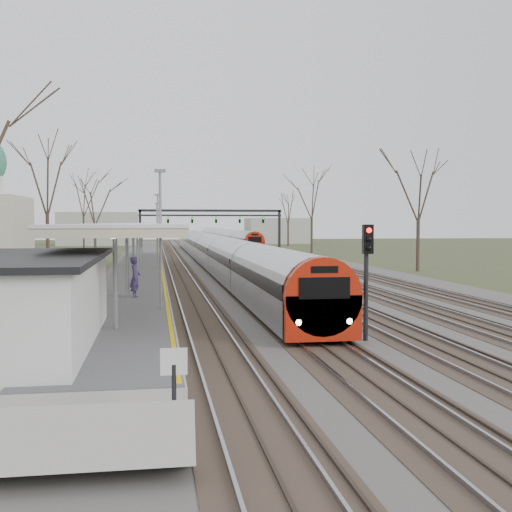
{
  "coord_description": "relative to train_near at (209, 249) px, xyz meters",
  "views": [
    {
      "loc": [
        -7.89,
        -9.14,
        4.17
      ],
      "look_at": [
        -1.45,
        31.68,
        2.0
      ],
      "focal_mm": 45.0,
      "sensor_mm": 36.0,
      "label": 1
    }
  ],
  "objects": [
    {
      "name": "platform",
      "position": [
        -6.55,
        -18.26,
        -0.98
      ],
      "size": [
        3.5,
        69.0,
        1.0
      ],
      "primitive_type": "cube",
      "color": "#9E9B93",
      "rests_on": "ground"
    },
    {
      "name": "canopy",
      "position": [
        -6.55,
        -22.77,
        2.45
      ],
      "size": [
        4.1,
        50.0,
        3.11
      ],
      "color": "slate",
      "rests_on": "platform"
    },
    {
      "name": "passenger",
      "position": [
        -6.22,
        -37.7,
        0.39
      ],
      "size": [
        0.52,
        0.7,
        1.74
      ],
      "primitive_type": "imported",
      "rotation": [
        0.0,
        0.0,
        1.39
      ],
      "color": "#3E305D",
      "rests_on": "platform"
    },
    {
      "name": "train_near",
      "position": [
        0.0,
        0.0,
        0.0
      ],
      "size": [
        2.62,
        90.21,
        3.05
      ],
      "color": "#B0B3BB",
      "rests_on": "ground"
    },
    {
      "name": "signal_post",
      "position": [
        1.75,
        -43.93,
        1.25
      ],
      "size": [
        0.35,
        0.45,
        4.1
      ],
      "color": "black",
      "rests_on": "ground"
    },
    {
      "name": "train_far",
      "position": [
        7.0,
        51.87,
        0.0
      ],
      "size": [
        2.62,
        75.21,
        3.05
      ],
      "color": "#B0B3BB",
      "rests_on": "ground"
    },
    {
      "name": "signal_gantry",
      "position": [
        2.79,
        29.23,
        3.43
      ],
      "size": [
        21.0,
        0.59,
        6.08
      ],
      "color": "black",
      "rests_on": "ground"
    },
    {
      "name": "tree_west_far",
      "position": [
        -14.5,
        -7.76,
        6.54
      ],
      "size": [
        5.5,
        5.5,
        11.33
      ],
      "color": "#2D231C",
      "rests_on": "ground"
    },
    {
      "name": "track_bed",
      "position": [
        2.76,
        -0.76,
        -1.42
      ],
      "size": [
        24.0,
        160.0,
        0.22
      ],
      "color": "#474442",
      "rests_on": "ground"
    },
    {
      "name": "tree_east_far",
      "position": [
        16.5,
        -13.76,
        5.81
      ],
      "size": [
        5.0,
        5.0,
        10.3
      ],
      "color": "#2D231C",
      "rests_on": "ground"
    }
  ]
}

